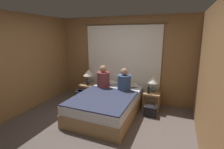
{
  "coord_description": "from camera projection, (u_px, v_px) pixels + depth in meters",
  "views": [
    {
      "loc": [
        1.56,
        -2.72,
        1.98
      ],
      "look_at": [
        0.0,
        1.06,
        0.97
      ],
      "focal_mm": 26.0,
      "sensor_mm": 36.0,
      "label": 1
    }
  ],
  "objects": [
    {
      "name": "wall_right",
      "position": [
        212.0,
        85.0,
        2.42
      ],
      "size": [
        0.06,
        3.85,
        2.5
      ],
      "color": "olive",
      "rests_on": "ground_plane"
    },
    {
      "name": "ground_plane",
      "position": [
        93.0,
        129.0,
        3.49
      ],
      "size": [
        16.0,
        16.0,
        0.0
      ],
      "primitive_type": "plane",
      "color": "#564C47"
    },
    {
      "name": "nightstand_right",
      "position": [
        152.0,
        101.0,
        4.37
      ],
      "size": [
        0.42,
        0.46,
        0.48
      ],
      "color": "#937047",
      "rests_on": "ground_plane"
    },
    {
      "name": "lamp_right",
      "position": [
        153.0,
        80.0,
        4.31
      ],
      "size": [
        0.33,
        0.33,
        0.44
      ],
      "color": "slate",
      "rests_on": "nightstand_right"
    },
    {
      "name": "curtain_panel",
      "position": [
        122.0,
        64.0,
        4.86
      ],
      "size": [
        2.48,
        0.02,
        2.27
      ],
      "color": "white",
      "rests_on": "ground_plane"
    },
    {
      "name": "beer_bottle_on_left_stand",
      "position": [
        88.0,
        83.0,
        4.9
      ],
      "size": [
        0.06,
        0.06,
        0.22
      ],
      "color": "black",
      "rests_on": "nightstand_left"
    },
    {
      "name": "handbag_on_floor",
      "position": [
        150.0,
        111.0,
        4.03
      ],
      "size": [
        0.29,
        0.19,
        0.4
      ],
      "color": "black",
      "rests_on": "ground_plane"
    },
    {
      "name": "pillow_right",
      "position": [
        129.0,
        85.0,
        4.66
      ],
      "size": [
        0.52,
        0.3,
        0.12
      ],
      "color": "silver",
      "rests_on": "bed"
    },
    {
      "name": "pillow_left",
      "position": [
        109.0,
        82.0,
        4.89
      ],
      "size": [
        0.52,
        0.3,
        0.12
      ],
      "color": "silver",
      "rests_on": "bed"
    },
    {
      "name": "backpack_on_floor",
      "position": [
        82.0,
        96.0,
        4.75
      ],
      "size": [
        0.3,
        0.22,
        0.39
      ],
      "color": "#333D56",
      "rests_on": "ground_plane"
    },
    {
      "name": "person_left_in_bed",
      "position": [
        103.0,
        79.0,
        4.54
      ],
      "size": [
        0.35,
        0.35,
        0.63
      ],
      "color": "brown",
      "rests_on": "bed"
    },
    {
      "name": "nightstand_left",
      "position": [
        88.0,
        91.0,
        5.11
      ],
      "size": [
        0.42,
        0.46,
        0.48
      ],
      "color": "#937047",
      "rests_on": "ground_plane"
    },
    {
      "name": "person_right_in_bed",
      "position": [
        124.0,
        82.0,
        4.31
      ],
      "size": [
        0.36,
        0.36,
        0.6
      ],
      "color": "#38517A",
      "rests_on": "bed"
    },
    {
      "name": "wall_left",
      "position": [
        17.0,
        65.0,
        3.95
      ],
      "size": [
        0.06,
        3.85,
        2.5
      ],
      "color": "olive",
      "rests_on": "ground_plane"
    },
    {
      "name": "bed",
      "position": [
        107.0,
        105.0,
        4.1
      ],
      "size": [
        1.41,
        2.06,
        0.52
      ],
      "color": "#99754C",
      "rests_on": "ground_plane"
    },
    {
      "name": "beer_bottle_on_right_stand",
      "position": [
        148.0,
        90.0,
        4.22
      ],
      "size": [
        0.07,
        0.07,
        0.23
      ],
      "color": "black",
      "rests_on": "nightstand_right"
    },
    {
      "name": "wall_back",
      "position": [
        123.0,
        59.0,
        4.89
      ],
      "size": [
        4.19,
        0.06,
        2.5
      ],
      "color": "olive",
      "rests_on": "ground_plane"
    },
    {
      "name": "lamp_left",
      "position": [
        88.0,
        74.0,
        5.05
      ],
      "size": [
        0.33,
        0.33,
        0.44
      ],
      "color": "slate",
      "rests_on": "nightstand_left"
    },
    {
      "name": "blanket_on_bed",
      "position": [
        103.0,
        98.0,
        3.79
      ],
      "size": [
        1.35,
        1.45,
        0.03
      ],
      "color": "#2D334C",
      "rests_on": "bed"
    }
  ]
}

